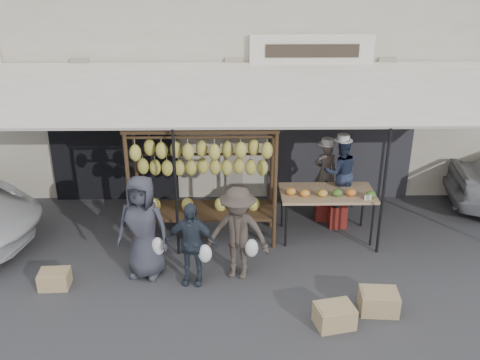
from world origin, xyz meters
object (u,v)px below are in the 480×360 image
object	(u,v)px
crate_far	(55,279)
vendor_left	(325,172)
customer_left	(143,227)
crate_near_b	(379,301)
customer_mid	(191,244)
crate_near_a	(334,316)
customer_right	(238,233)
vendor_right	(341,172)
banana_rack	(202,160)
produce_table	(328,194)

from	to	relation	value
crate_far	vendor_left	bearing A→B (deg)	26.07
customer_left	crate_near_b	size ratio (longest dim) A/B	3.17
customer_mid	crate_near_a	distance (m)	2.44
customer_right	crate_near_a	bearing A→B (deg)	-29.71
vendor_right	customer_mid	world-z (taller)	vendor_right
customer_mid	vendor_right	bearing A→B (deg)	43.16
crate_near_a	vendor_left	bearing A→B (deg)	83.84
banana_rack	vendor_left	world-z (taller)	banana_rack
customer_left	crate_near_a	xyz separation A→B (m)	(2.86, -1.36, -0.71)
vendor_left	crate_near_b	distance (m)	3.10
banana_rack	customer_mid	distance (m)	1.64
customer_mid	crate_far	xyz separation A→B (m)	(-2.17, -0.11, -0.56)
customer_right	banana_rack	bearing A→B (deg)	129.54
vendor_left	crate_far	xyz separation A→B (m)	(-4.61, -2.26, -0.88)
vendor_right	customer_right	distance (m)	2.61
banana_rack	customer_left	bearing A→B (deg)	-128.34
produce_table	vendor_right	xyz separation A→B (m)	(0.30, 0.44, 0.25)
banana_rack	produce_table	size ratio (longest dim) A/B	1.53
customer_left	crate_near_b	bearing A→B (deg)	-3.68
customer_left	customer_mid	world-z (taller)	customer_left
produce_table	vendor_left	xyz separation A→B (m)	(0.07, 0.72, 0.14)
customer_left	customer_right	size ratio (longest dim) A/B	1.10
vendor_left	customer_mid	size ratio (longest dim) A/B	0.85
produce_table	crate_near_b	world-z (taller)	produce_table
crate_near_a	crate_near_b	xyz separation A→B (m)	(0.71, 0.31, 0.01)
crate_far	customer_left	bearing A→B (deg)	13.81
crate_near_a	crate_near_b	distance (m)	0.78
crate_near_a	customer_right	bearing A→B (deg)	136.60
customer_left	crate_far	world-z (taller)	customer_left
vendor_right	vendor_left	bearing A→B (deg)	-56.64
crate_near_b	produce_table	bearing A→B (deg)	100.73
crate_near_b	crate_near_a	bearing A→B (deg)	-156.12
banana_rack	crate_near_a	xyz separation A→B (m)	(1.95, -2.51, -1.41)
vendor_right	customer_left	xyz separation A→B (m)	(-3.45, -1.63, -0.25)
customer_left	banana_rack	bearing A→B (deg)	64.33
produce_table	crate_far	world-z (taller)	produce_table
crate_near_b	vendor_right	bearing A→B (deg)	92.63
produce_table	crate_far	size ratio (longest dim) A/B	3.67
vendor_left	vendor_right	xyz separation A→B (m)	(0.23, -0.29, 0.10)
vendor_right	customer_left	distance (m)	3.82
customer_right	customer_left	bearing A→B (deg)	-169.38
banana_rack	customer_right	size ratio (longest dim) A/B	1.64
produce_table	crate_near_b	size ratio (longest dim) A/B	3.09
crate_near_b	crate_far	xyz separation A→B (m)	(-4.97, 0.70, -0.03)
vendor_right	crate_far	xyz separation A→B (m)	(-4.85, -1.97, -0.98)
crate_near_a	vendor_right	bearing A→B (deg)	78.89
banana_rack	crate_near_a	bearing A→B (deg)	-52.17
crate_near_a	crate_near_b	size ratio (longest dim) A/B	0.96
banana_rack	vendor_right	distance (m)	2.62
vendor_right	crate_far	size ratio (longest dim) A/B	2.86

